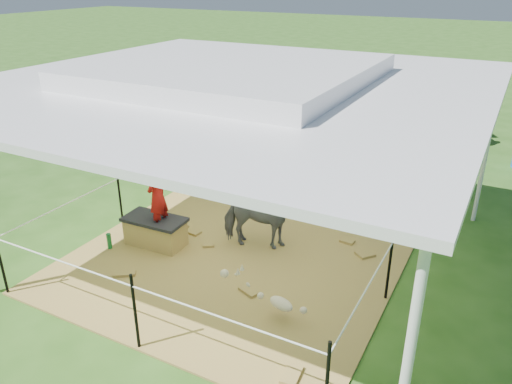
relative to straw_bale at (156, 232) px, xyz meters
The scene contains 13 objects.
ground 1.36m from the straw_bale, 12.16° to the left, with size 90.00×90.00×0.00m, color #2D5919.
hay_patch 1.35m from the straw_bale, 12.16° to the left, with size 4.60×4.60×0.03m, color brown.
canopy_tent 2.80m from the straw_bale, 12.16° to the left, with size 6.30×6.30×2.90m.
rope_fence 1.40m from the straw_bale, 12.16° to the left, with size 4.54×4.54×1.00m.
straw_bale is the anchor object (origin of this frame).
dark_cloth 0.23m from the straw_bale, ahead, with size 0.97×0.50×0.05m, color black.
woman 0.75m from the straw_bale, ahead, with size 0.40×0.26×1.09m, color #AD1310.
green_bottle 0.71m from the straw_bale, 140.71° to the right, with size 0.07×0.07×0.25m, color #186F2E.
pony 1.64m from the straw_bale, 24.04° to the left, with size 0.53×1.16×0.98m, color #535358.
pink_hat 1.82m from the straw_bale, 24.04° to the left, with size 0.30×0.30×0.14m, color #FC91C6.
foal 2.64m from the straw_bale, 16.69° to the right, with size 0.92×0.51×0.51m, color #C5AE90, non-canonical shape.
picnic_table_near 8.53m from the straw_bale, 70.48° to the left, with size 2.00×1.45×0.84m, color brown.
distant_person 8.30m from the straw_bale, 63.87° to the left, with size 0.64×0.50×1.31m, color teal.
Camera 1 is at (3.30, -5.60, 3.96)m, focal length 35.00 mm.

